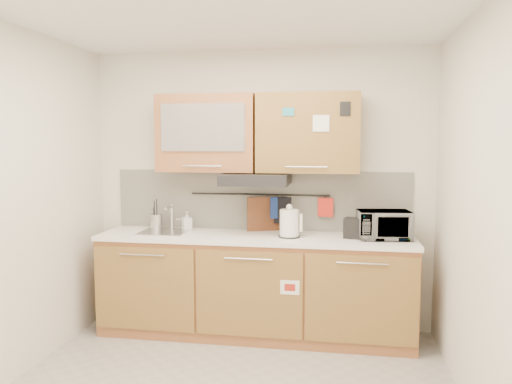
% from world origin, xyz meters
% --- Properties ---
extents(ceiling, '(3.20, 3.20, 0.00)m').
position_xyz_m(ceiling, '(0.00, 0.00, 2.60)').
color(ceiling, white).
rests_on(ceiling, wall_back).
extents(wall_back, '(3.20, 0.00, 3.20)m').
position_xyz_m(wall_back, '(0.00, 1.50, 1.30)').
color(wall_back, silver).
rests_on(wall_back, ground).
extents(wall_left, '(0.00, 3.00, 3.00)m').
position_xyz_m(wall_left, '(-1.60, 0.00, 1.30)').
color(wall_left, silver).
rests_on(wall_left, ground).
extents(wall_right, '(0.00, 3.00, 3.00)m').
position_xyz_m(wall_right, '(1.60, 0.00, 1.30)').
color(wall_right, silver).
rests_on(wall_right, ground).
extents(base_cabinet, '(2.80, 0.64, 0.88)m').
position_xyz_m(base_cabinet, '(0.00, 1.19, 0.41)').
color(base_cabinet, '#AF6A3E').
rests_on(base_cabinet, floor).
extents(countertop, '(2.82, 0.62, 0.04)m').
position_xyz_m(countertop, '(0.00, 1.19, 0.90)').
color(countertop, white).
rests_on(countertop, base_cabinet).
extents(backsplash, '(2.80, 0.02, 0.56)m').
position_xyz_m(backsplash, '(0.00, 1.49, 1.20)').
color(backsplash, silver).
rests_on(backsplash, countertop).
extents(upper_cabinets, '(1.82, 0.37, 0.70)m').
position_xyz_m(upper_cabinets, '(-0.00, 1.32, 1.83)').
color(upper_cabinets, '#AF6A3E').
rests_on(upper_cabinets, wall_back).
extents(range_hood, '(0.60, 0.46, 0.10)m').
position_xyz_m(range_hood, '(0.00, 1.25, 1.42)').
color(range_hood, black).
rests_on(range_hood, upper_cabinets).
extents(sink, '(0.42, 0.40, 0.26)m').
position_xyz_m(sink, '(-0.85, 1.21, 0.92)').
color(sink, silver).
rests_on(sink, countertop).
extents(utensil_rail, '(1.30, 0.02, 0.02)m').
position_xyz_m(utensil_rail, '(0.00, 1.45, 1.26)').
color(utensil_rail, black).
rests_on(utensil_rail, backsplash).
extents(utensil_crock, '(0.13, 0.13, 0.29)m').
position_xyz_m(utensil_crock, '(-0.98, 1.33, 1.00)').
color(utensil_crock, '#ADADB1').
rests_on(utensil_crock, countertop).
extents(kettle, '(0.21, 0.19, 0.29)m').
position_xyz_m(kettle, '(0.32, 1.15, 1.04)').
color(kettle, white).
rests_on(kettle, countertop).
extents(toaster, '(0.26, 0.19, 0.17)m').
position_xyz_m(toaster, '(0.91, 1.20, 1.01)').
color(toaster, black).
rests_on(toaster, countertop).
extents(microwave, '(0.47, 0.35, 0.24)m').
position_xyz_m(microwave, '(1.12, 1.21, 1.04)').
color(microwave, '#999999').
rests_on(microwave, countertop).
extents(soap_bottle, '(0.11, 0.11, 0.18)m').
position_xyz_m(soap_bottle, '(-0.68, 1.35, 1.01)').
color(soap_bottle, '#999999').
rests_on(soap_bottle, countertop).
extents(cutting_board, '(0.35, 0.16, 0.45)m').
position_xyz_m(cutting_board, '(0.07, 1.44, 1.02)').
color(cutting_board, brown).
rests_on(cutting_board, utensil_rail).
extents(oven_mitt, '(0.12, 0.07, 0.20)m').
position_xyz_m(oven_mitt, '(0.17, 1.44, 1.14)').
color(oven_mitt, navy).
rests_on(oven_mitt, utensil_rail).
extents(dark_pouch, '(0.16, 0.08, 0.25)m').
position_xyz_m(dark_pouch, '(0.22, 1.44, 1.12)').
color(dark_pouch, black).
rests_on(dark_pouch, utensil_rail).
extents(pot_holder, '(0.14, 0.04, 0.17)m').
position_xyz_m(pot_holder, '(0.62, 1.44, 1.15)').
color(pot_holder, red).
rests_on(pot_holder, utensil_rail).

